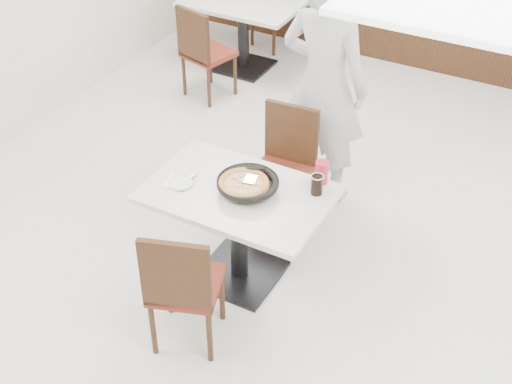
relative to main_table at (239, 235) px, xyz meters
The scene contains 18 objects.
floor 0.53m from the main_table, 45.32° to the left, with size 7.00×7.00×0.00m, color #AAAAA6.
wainscot_back 3.76m from the main_table, 86.01° to the left, with size 5.90×0.03×1.10m, color black.
main_table is the anchor object (origin of this frame).
chair_near 0.65m from the main_table, 90.63° to the right, with size 0.42×0.42×0.95m, color black, non-canonical shape.
chair_far 0.68m from the main_table, 91.77° to the left, with size 0.42×0.42×0.95m, color black, non-canonical shape.
trivet 0.40m from the main_table, 48.00° to the left, with size 0.13×0.13×0.04m, color black.
pizza_pan 0.42m from the main_table, 31.00° to the left, with size 0.34×0.34×0.01m, color black.
pizza 0.44m from the main_table, ahead, with size 0.33×0.33×0.02m, color #BC7A37.
pizza_server 0.48m from the main_table, 35.18° to the left, with size 0.08×0.10×0.00m, color silver.
napkin 0.57m from the main_table, 165.11° to the right, with size 0.15×0.15×0.00m, color white.
side_plate 0.55m from the main_table, 163.20° to the right, with size 0.16×0.16×0.01m, color white.
fork 0.53m from the main_table, 167.45° to the right, with size 0.02×0.17×0.00m, color silver.
cola_glass 0.68m from the main_table, 26.30° to the left, with size 0.08×0.08×0.13m, color black.
red_cup 0.72m from the main_table, 39.29° to the left, with size 0.09×0.09×0.16m, color #B6202F.
diner_person 1.35m from the main_table, 87.21° to the left, with size 0.71×0.46×1.94m, color silver.
bg_table_left 3.26m from the main_table, 118.77° to the left, with size 1.20×0.80×0.75m, color silver, non-canonical shape.
bg_chair_left_near 2.68m from the main_table, 125.91° to the left, with size 0.42×0.42×0.95m, color black, non-canonical shape.
bg_chair_left_far 3.82m from the main_table, 113.53° to the left, with size 0.42×0.42×0.95m, color black, non-canonical shape.
Camera 1 is at (1.62, -3.49, 3.54)m, focal length 50.00 mm.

